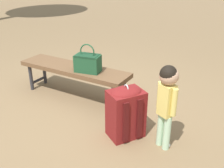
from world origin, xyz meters
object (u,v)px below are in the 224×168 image
Objects in this scene: backpack_large at (126,111)px; handbag at (88,62)px; park_bench at (74,71)px; child_standing at (167,95)px.

handbag is at bearing 157.83° from backpack_large.
park_bench is at bearing 162.36° from backpack_large.
handbag reaches higher than backpack_large.
child_standing reaches higher than handbag.
handbag is 0.60× the size of backpack_large.
backpack_large is (0.81, -0.33, -0.27)m from handbag.
park_bench is 1.14m from backpack_large.
child_standing is at bearing -10.66° from park_bench.
child_standing is at bearing 8.30° from backpack_large.
park_bench is 0.33m from handbag.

